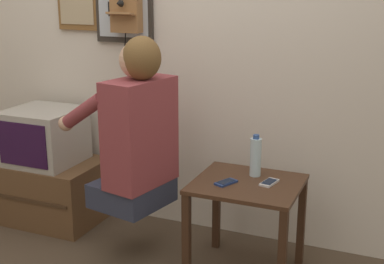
{
  "coord_description": "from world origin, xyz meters",
  "views": [
    {
      "loc": [
        1.26,
        -2.01,
        1.57
      ],
      "look_at": [
        0.2,
        0.5,
        0.8
      ],
      "focal_mm": 50.0,
      "sensor_mm": 36.0,
      "label": 1
    }
  ],
  "objects": [
    {
      "name": "cell_phone_held",
      "position": [
        0.4,
        0.48,
        0.55
      ],
      "size": [
        0.11,
        0.14,
        0.01
      ],
      "rotation": [
        0.0,
        0.0,
        -0.43
      ],
      "color": "navy",
      "rests_on": "side_table"
    },
    {
      "name": "wall_back",
      "position": [
        0.0,
        1.03,
        1.27
      ],
      "size": [
        6.8,
        0.05,
        2.55
      ],
      "color": "beige",
      "rests_on": "ground_plane"
    },
    {
      "name": "tv_stand",
      "position": [
        -0.94,
        0.72,
        0.21
      ],
      "size": [
        0.7,
        0.5,
        0.41
      ],
      "color": "brown",
      "rests_on": "ground_plane"
    },
    {
      "name": "water_bottle",
      "position": [
        0.5,
        0.66,
        0.65
      ],
      "size": [
        0.06,
        0.06,
        0.23
      ],
      "color": "silver",
      "rests_on": "side_table"
    },
    {
      "name": "television",
      "position": [
        -0.95,
        0.71,
        0.59
      ],
      "size": [
        0.45,
        0.44,
        0.36
      ],
      "color": "#ADA89E",
      "rests_on": "tv_stand"
    },
    {
      "name": "person",
      "position": [
        -0.13,
        0.48,
        0.78
      ],
      "size": [
        0.62,
        0.52,
        0.97
      ],
      "rotation": [
        0.0,
        0.0,
        1.36
      ],
      "color": "#2D3347",
      "rests_on": "ground_plane"
    },
    {
      "name": "cell_phone_spare",
      "position": [
        0.61,
        0.57,
        0.55
      ],
      "size": [
        0.08,
        0.13,
        0.01
      ],
      "rotation": [
        0.0,
        0.0,
        -0.2
      ],
      "color": "silver",
      "rests_on": "side_table"
    },
    {
      "name": "side_table",
      "position": [
        0.5,
        0.55,
        0.44
      ],
      "size": [
        0.56,
        0.5,
        0.54
      ],
      "color": "#422819",
      "rests_on": "ground_plane"
    },
    {
      "name": "wall_phone_antique",
      "position": [
        -0.43,
        0.95,
        1.42
      ],
      "size": [
        0.23,
        0.19,
        0.73
      ],
      "color": "olive"
    }
  ]
}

